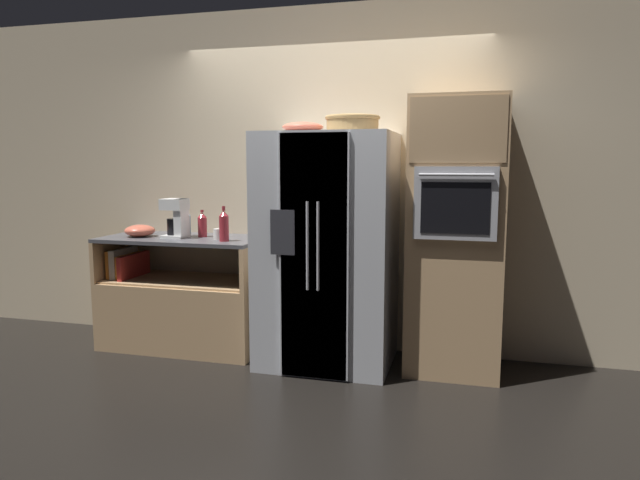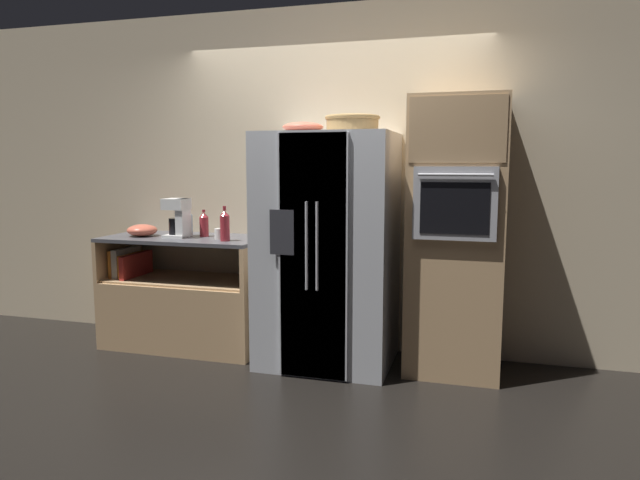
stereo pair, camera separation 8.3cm
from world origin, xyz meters
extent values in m
plane|color=black|center=(0.00, 0.00, 0.00)|extent=(20.00, 20.00, 0.00)
cube|color=beige|center=(0.00, 0.52, 1.40)|extent=(12.00, 0.06, 2.80)
cube|color=tan|center=(-1.19, 0.16, 0.28)|extent=(1.34, 0.66, 0.56)
cube|color=tan|center=(-1.19, 0.16, 0.57)|extent=(1.29, 0.61, 0.02)
cube|color=tan|center=(-1.84, 0.16, 0.73)|extent=(0.04, 0.66, 0.34)
cube|color=tan|center=(-0.53, 0.16, 0.73)|extent=(0.04, 0.66, 0.34)
cube|color=#4C4C51|center=(-1.19, 0.16, 0.92)|extent=(1.34, 0.66, 0.03)
cube|color=orange|center=(-1.79, 0.13, 0.70)|extent=(0.03, 0.35, 0.23)
cube|color=silver|center=(-1.74, 0.13, 0.70)|extent=(0.05, 0.36, 0.24)
cube|color=orange|center=(-1.69, 0.13, 0.68)|extent=(0.04, 0.36, 0.20)
cube|color=#B72D28|center=(-1.64, 0.13, 0.68)|extent=(0.04, 0.44, 0.20)
cube|color=silver|center=(0.07, 0.10, 0.88)|extent=(0.99, 0.78, 1.77)
cube|color=silver|center=(0.06, -0.30, 0.88)|extent=(0.49, 0.02, 1.73)
cube|color=silver|center=(0.08, -0.30, 0.88)|extent=(0.49, 0.02, 1.73)
cylinder|color=#B2B2B7|center=(0.03, -0.33, 0.97)|extent=(0.02, 0.02, 0.62)
cylinder|color=#B2B2B7|center=(0.11, -0.33, 0.97)|extent=(0.02, 0.02, 0.62)
cube|color=#2D2D33|center=(-0.15, -0.32, 1.06)|extent=(0.18, 0.01, 0.32)
cube|color=tan|center=(1.02, 0.18, 1.01)|extent=(0.68, 0.61, 2.01)
cube|color=#ADADB2|center=(1.02, -0.14, 1.27)|extent=(0.55, 0.04, 0.50)
cube|color=black|center=(1.02, -0.16, 1.24)|extent=(0.45, 0.01, 0.35)
cylinder|color=#B2B2B7|center=(1.02, -0.18, 1.47)|extent=(0.49, 0.02, 0.02)
cube|color=#A68259|center=(1.02, -0.13, 1.77)|extent=(0.64, 0.01, 0.44)
cylinder|color=tan|center=(0.27, 0.02, 1.82)|extent=(0.37, 0.37, 0.10)
torus|color=tan|center=(0.27, 0.02, 1.87)|extent=(0.40, 0.40, 0.03)
ellipsoid|color=#DB664C|center=(-0.10, 0.01, 1.81)|extent=(0.30, 0.30, 0.08)
cylinder|color=maroon|center=(-1.04, 0.22, 1.01)|extent=(0.08, 0.08, 0.16)
cone|color=maroon|center=(-1.04, 0.22, 1.12)|extent=(0.08, 0.08, 0.04)
cylinder|color=maroon|center=(-1.04, 0.22, 1.15)|extent=(0.03, 0.03, 0.02)
cylinder|color=maroon|center=(-0.75, 0.02, 1.03)|extent=(0.08, 0.08, 0.20)
cone|color=maroon|center=(-0.75, 0.02, 1.15)|extent=(0.08, 0.08, 0.04)
cylinder|color=maroon|center=(-0.75, 0.02, 1.19)|extent=(0.03, 0.03, 0.04)
cylinder|color=silver|center=(-1.19, 0.24, 1.02)|extent=(0.06, 0.06, 0.17)
cone|color=silver|center=(-1.19, 0.24, 1.12)|extent=(0.06, 0.06, 0.03)
cylinder|color=silver|center=(-1.19, 0.24, 1.16)|extent=(0.02, 0.02, 0.03)
cylinder|color=silver|center=(-0.84, 0.10, 0.98)|extent=(0.08, 0.08, 0.09)
torus|color=silver|center=(-0.79, 0.10, 0.98)|extent=(0.06, 0.01, 0.06)
ellipsoid|color=#DB664C|center=(-1.55, 0.10, 0.98)|extent=(0.25, 0.25, 0.10)
cube|color=white|center=(-1.23, 0.11, 0.95)|extent=(0.19, 0.18, 0.02)
cylinder|color=black|center=(-1.24, 0.11, 1.03)|extent=(0.11, 0.11, 0.14)
cube|color=white|center=(-1.17, 0.11, 1.09)|extent=(0.07, 0.15, 0.32)
cube|color=white|center=(-1.23, 0.11, 1.21)|extent=(0.19, 0.18, 0.09)
camera|label=1|loc=(1.13, -4.08, 1.54)|focal=32.00mm
camera|label=2|loc=(1.21, -4.06, 1.54)|focal=32.00mm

